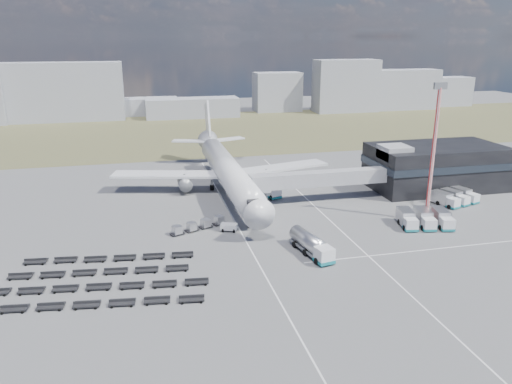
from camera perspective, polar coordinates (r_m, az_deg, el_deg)
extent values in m
plane|color=#565659|center=(85.08, 0.55, -6.19)|extent=(420.00, 420.00, 0.00)
cube|color=#4D492E|center=(189.70, -7.55, 6.89)|extent=(420.00, 90.00, 0.01)
cube|color=silver|center=(89.16, -1.49, -5.06)|extent=(0.25, 110.00, 0.01)
cube|color=silver|center=(94.24, 9.31, -4.02)|extent=(0.25, 110.00, 0.01)
cube|color=silver|center=(87.53, 18.07, -6.40)|extent=(40.00, 0.25, 0.01)
cube|color=black|center=(123.49, 19.87, 2.73)|extent=(30.00, 16.00, 10.00)
cube|color=#262D38|center=(123.22, 19.92, 3.27)|extent=(30.40, 16.40, 1.60)
cube|color=#939399|center=(114.69, 15.58, 4.39)|extent=(6.00, 6.00, 3.00)
cube|color=#939399|center=(107.02, 7.33, 1.55)|extent=(29.80, 3.00, 3.00)
cube|color=#939399|center=(102.69, 0.41, 1.02)|extent=(4.00, 3.60, 3.40)
cylinder|color=slate|center=(104.25, 1.14, -0.20)|extent=(0.70, 0.70, 5.10)
cylinder|color=black|center=(104.90, 1.13, -1.29)|extent=(1.40, 0.90, 1.40)
cylinder|color=silver|center=(111.12, -3.18, 2.37)|extent=(5.60, 48.00, 5.60)
cone|color=silver|center=(86.31, -0.01, -2.06)|extent=(5.60, 5.00, 5.60)
cone|color=silver|center=(137.85, -5.30, 5.61)|extent=(5.60, 8.00, 5.60)
cube|color=black|center=(87.89, -0.31, -1.15)|extent=(2.20, 2.00, 0.80)
cube|color=silver|center=(114.79, -10.02, 1.99)|extent=(25.59, 11.38, 0.50)
cube|color=silver|center=(118.99, 2.57, 2.79)|extent=(25.59, 11.38, 0.50)
cylinder|color=slate|center=(113.56, -8.15, 1.03)|extent=(3.00, 5.00, 3.00)
cylinder|color=slate|center=(116.68, 1.17, 1.65)|extent=(3.00, 5.00, 3.00)
cube|color=silver|center=(139.08, -7.68, 5.80)|extent=(9.49, 5.63, 0.35)
cube|color=silver|center=(140.56, -3.19, 6.05)|extent=(9.49, 5.63, 0.35)
cube|color=silver|center=(139.75, -5.54, 8.14)|extent=(0.50, 9.06, 11.45)
cylinder|color=slate|center=(92.73, -0.80, -3.32)|extent=(0.50, 0.50, 2.50)
cylinder|color=slate|center=(115.53, -5.07, 0.82)|extent=(0.60, 0.60, 2.50)
cylinder|color=slate|center=(116.57, -1.96, 1.04)|extent=(0.60, 0.60, 2.50)
cylinder|color=black|center=(93.00, -0.79, -3.75)|extent=(0.50, 1.20, 1.20)
cube|color=#9698A3|center=(226.12, -21.87, 10.55)|extent=(53.99, 12.00, 23.94)
cube|color=#9698A3|center=(234.34, -13.34, 9.48)|extent=(35.64, 12.00, 7.44)
cube|color=#9698A3|center=(223.10, -7.28, 9.53)|extent=(40.27, 12.00, 8.29)
cube|color=#9698A3|center=(240.49, 2.43, 11.37)|extent=(21.70, 12.00, 17.91)
cube|color=#9698A3|center=(241.29, 10.23, 11.84)|extent=(29.52, 12.00, 23.84)
cube|color=#9698A3|center=(253.76, 15.12, 11.22)|extent=(47.10, 12.00, 18.80)
cube|color=#9698A3|center=(272.23, 19.10, 10.77)|extent=(43.84, 12.00, 14.26)
cube|color=silver|center=(78.86, 7.80, -7.12)|extent=(2.98, 2.98, 2.43)
cube|color=#16757D|center=(79.25, 7.77, -7.75)|extent=(3.10, 3.10, 0.53)
cylinder|color=#B7B7BC|center=(82.70, 5.91, -5.49)|extent=(4.11, 8.29, 2.64)
cube|color=slate|center=(83.18, 5.89, -6.26)|extent=(4.00, 8.27, 0.37)
cylinder|color=black|center=(82.04, 6.44, -6.83)|extent=(2.92, 1.67, 1.16)
cube|color=silver|center=(91.28, -3.11, -4.07)|extent=(3.36, 2.64, 1.36)
cube|color=silver|center=(110.50, 1.54, 0.35)|extent=(4.27, 6.74, 2.93)
cube|color=#16757D|center=(110.86, 1.53, -0.25)|extent=(4.40, 6.87, 0.47)
cube|color=silver|center=(95.22, 17.28, -3.56)|extent=(2.65, 2.58, 2.16)
cube|color=#16757D|center=(95.51, 17.23, -4.03)|extent=(2.77, 2.69, 0.44)
cube|color=#B7B7BC|center=(98.13, 16.67, -2.63)|extent=(3.23, 4.91, 2.56)
cube|color=silver|center=(96.35, 19.16, -3.50)|extent=(2.65, 2.58, 2.16)
cube|color=#16757D|center=(96.63, 19.11, -3.96)|extent=(2.77, 2.69, 0.44)
cube|color=#B7B7BC|center=(99.23, 18.51, -2.59)|extent=(3.23, 4.91, 2.56)
cube|color=silver|center=(97.58, 21.00, -3.44)|extent=(2.65, 2.58, 2.16)
cube|color=#16757D|center=(97.86, 20.95, -3.90)|extent=(2.77, 2.69, 0.44)
cube|color=#B7B7BC|center=(100.42, 20.30, -2.54)|extent=(3.23, 4.91, 2.56)
cube|color=silver|center=(110.51, 21.64, -1.18)|extent=(2.56, 2.50, 1.98)
cube|color=#16757D|center=(110.74, 21.60, -1.56)|extent=(2.67, 2.61, 0.41)
cube|color=#B7B7BC|center=(112.25, 20.42, -0.58)|extent=(3.28, 4.59, 2.34)
cube|color=silver|center=(112.87, 22.61, -0.93)|extent=(2.56, 2.50, 1.98)
cube|color=#16757D|center=(113.10, 22.57, -1.29)|extent=(2.67, 2.61, 0.41)
cube|color=#B7B7BC|center=(114.57, 21.40, -0.33)|extent=(3.28, 4.59, 2.34)
cube|color=silver|center=(115.26, 23.54, -0.68)|extent=(2.56, 2.50, 1.98)
cube|color=#16757D|center=(115.48, 23.50, -1.04)|extent=(2.67, 2.61, 0.41)
cube|color=#B7B7BC|center=(116.92, 22.34, -0.10)|extent=(3.28, 4.59, 2.34)
cube|color=black|center=(90.57, -8.99, -4.72)|extent=(2.77, 2.28, 0.17)
cube|color=#B7B7BC|center=(90.28, -9.01, -4.26)|extent=(1.92, 1.92, 1.38)
cube|color=black|center=(91.82, -7.35, -4.34)|extent=(2.77, 2.28, 0.17)
cube|color=#B7B7BC|center=(91.53, -7.37, -3.88)|extent=(1.92, 1.92, 1.38)
cube|color=black|center=(93.15, -5.77, -3.96)|extent=(2.77, 2.28, 0.17)
cube|color=#B7B7BC|center=(92.87, -5.78, -3.51)|extent=(1.92, 1.92, 1.38)
cube|color=black|center=(94.55, -4.23, -3.58)|extent=(2.77, 2.28, 0.17)
cube|color=#B7B7BC|center=(94.27, -4.24, -3.14)|extent=(1.92, 1.92, 1.38)
cube|color=black|center=(70.78, -18.78, -11.98)|extent=(31.93, 5.61, 0.82)
cube|color=black|center=(74.91, -18.03, -10.21)|extent=(31.93, 5.61, 0.82)
cube|color=black|center=(79.11, -17.37, -8.61)|extent=(27.40, 5.06, 0.82)
cube|color=black|center=(83.38, -16.78, -7.18)|extent=(27.40, 5.06, 0.82)
cylinder|color=red|center=(98.61, 19.55, 3.84)|extent=(0.71, 0.71, 25.27)
cube|color=slate|center=(96.63, 20.33, 11.31)|extent=(2.47, 0.82, 1.21)
cube|color=#565659|center=(102.04, 18.85, -2.98)|extent=(2.02, 2.02, 0.30)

